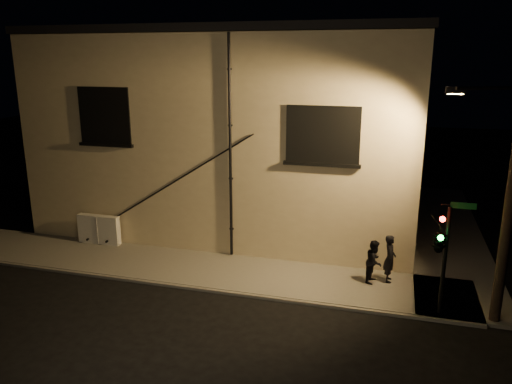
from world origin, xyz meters
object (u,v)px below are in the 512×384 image
(utility_cabinet, at_px, (99,229))
(streetlamp_pole, at_px, (507,197))
(pedestrian_a, at_px, (390,258))
(traffic_signal, at_px, (440,240))
(pedestrian_b, at_px, (374,261))

(utility_cabinet, distance_m, streetlamp_pole, 15.17)
(pedestrian_a, distance_m, traffic_signal, 2.83)
(pedestrian_b, xyz_separation_m, streetlamp_pole, (3.49, -1.62, 3.00))
(pedestrian_b, xyz_separation_m, traffic_signal, (1.84, -1.79, 1.61))
(pedestrian_a, bearing_deg, traffic_signal, -149.66)
(pedestrian_a, height_order, traffic_signal, traffic_signal)
(pedestrian_b, height_order, traffic_signal, traffic_signal)
(streetlamp_pole, bearing_deg, pedestrian_b, 155.07)
(pedestrian_a, xyz_separation_m, pedestrian_b, (-0.50, -0.19, -0.09))
(utility_cabinet, bearing_deg, pedestrian_b, -3.66)
(traffic_signal, bearing_deg, streetlamp_pole, 5.63)
(utility_cabinet, bearing_deg, streetlamp_pole, -9.07)
(pedestrian_a, relative_size, pedestrian_b, 1.11)
(traffic_signal, bearing_deg, pedestrian_a, 124.11)
(utility_cabinet, relative_size, pedestrian_b, 1.22)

